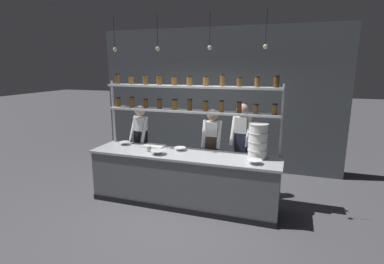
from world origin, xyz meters
TOP-DOWN VIEW (x-y plane):
  - ground_plane at (0.00, 0.00)m, footprint 40.00×40.00m
  - back_wall at (0.00, 2.20)m, footprint 5.69×0.12m
  - prep_counter at (0.00, -0.00)m, footprint 3.29×0.76m
  - spice_shelf_unit at (-0.01, 0.33)m, footprint 3.18×0.28m
  - chef_left at (-1.15, 0.62)m, footprint 0.40×0.32m
  - chef_center at (0.33, 0.66)m, footprint 0.37×0.29m
  - chef_right at (0.86, 0.72)m, footprint 0.39×0.32m
  - container_stack at (1.22, 0.16)m, footprint 0.32×0.32m
  - cutting_board at (-0.68, 0.24)m, footprint 0.40×0.26m
  - prep_bowl_near_left at (-0.12, 0.16)m, footprint 0.21×0.21m
  - prep_bowl_center_front at (1.22, -0.16)m, footprint 0.23×0.23m
  - prep_bowl_center_back at (-1.27, 0.19)m, footprint 0.21×0.21m
  - prep_bowl_near_right at (-0.40, -0.18)m, footprint 0.25×0.25m
  - serving_cup_front at (-0.61, -0.09)m, footprint 0.08×0.08m
  - pendant_light_row at (0.01, 0.00)m, footprint 2.59×0.07m

SIDE VIEW (x-z plane):
  - ground_plane at x=0.00m, z-range 0.00..0.00m
  - prep_counter at x=0.00m, z-range 0.00..0.92m
  - chef_center at x=0.33m, z-range 0.11..1.72m
  - chef_left at x=-1.15m, z-range 0.12..1.73m
  - cutting_board at x=-0.68m, z-range 0.92..0.94m
  - prep_bowl_center_back at x=-1.27m, z-range 0.92..0.98m
  - prep_bowl_near_left at x=-0.12m, z-range 0.92..0.98m
  - prep_bowl_center_front at x=1.22m, z-range 0.92..0.98m
  - prep_bowl_near_right at x=-0.40m, z-range 0.92..0.99m
  - serving_cup_front at x=-0.61m, z-range 0.92..1.02m
  - chef_right at x=0.86m, z-range 0.14..1.87m
  - container_stack at x=1.22m, z-range 0.92..1.49m
  - back_wall at x=0.00m, z-range 0.00..3.24m
  - spice_shelf_unit at x=-0.01m, z-range 0.67..2.92m
  - pendant_light_row at x=0.01m, z-range 2.40..2.96m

